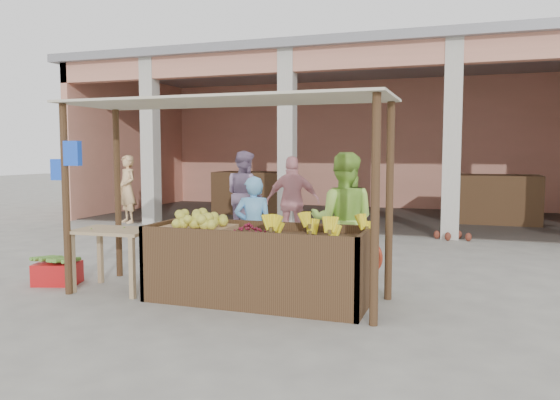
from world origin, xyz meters
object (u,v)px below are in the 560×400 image
at_px(red_crate, 57,273).
at_px(fruit_stall, 257,268).
at_px(vendor_green, 343,217).
at_px(vendor_blue, 253,225).
at_px(motorcycle, 333,241).
at_px(side_table, 115,240).

bearing_deg(red_crate, fruit_stall, -15.68).
bearing_deg(red_crate, vendor_green, -1.56).
relative_size(red_crate, vendor_blue, 0.36).
height_order(vendor_green, motorcycle, vendor_green).
relative_size(side_table, vendor_green, 0.54).
bearing_deg(red_crate, side_table, -18.75).
xyz_separation_m(fruit_stall, side_table, (-1.90, -0.11, 0.25)).
distance_m(red_crate, vendor_blue, 2.70).
xyz_separation_m(red_crate, vendor_blue, (2.40, 1.07, 0.62)).
xyz_separation_m(fruit_stall, motorcycle, (0.44, 1.95, 0.04)).
relative_size(side_table, motorcycle, 0.60).
height_order(vendor_blue, motorcycle, vendor_blue).
distance_m(red_crate, vendor_green, 3.88).
relative_size(red_crate, motorcycle, 0.33).
relative_size(fruit_stall, motorcycle, 1.54).
xyz_separation_m(side_table, vendor_green, (2.72, 1.06, 0.28)).
height_order(fruit_stall, vendor_green, vendor_green).
height_order(fruit_stall, motorcycle, motorcycle).
xyz_separation_m(fruit_stall, vendor_blue, (-0.44, 0.98, 0.37)).
height_order(side_table, vendor_blue, vendor_blue).
height_order(red_crate, vendor_green, vendor_green).
relative_size(fruit_stall, side_table, 2.59).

